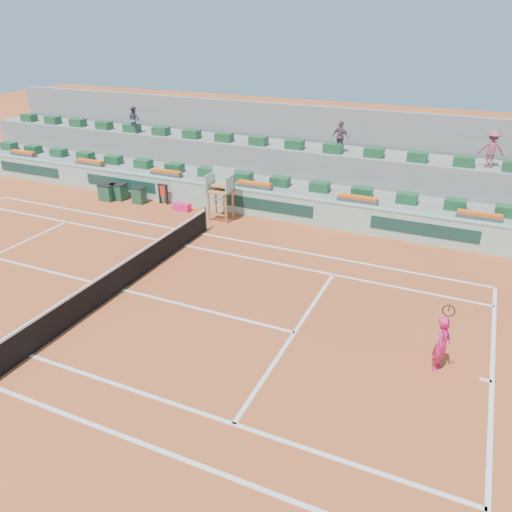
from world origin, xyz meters
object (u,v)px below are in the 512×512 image
object	(u,v)px
player_bag	(182,207)
drink_cooler_a	(139,195)
umpire_chair	(221,187)
tennis_player	(442,343)

from	to	relation	value
player_bag	drink_cooler_a	distance (m)	2.58
player_bag	drink_cooler_a	bearing A→B (deg)	178.70
player_bag	umpire_chair	world-z (taller)	umpire_chair
player_bag	tennis_player	size ratio (longest dim) A/B	0.38
player_bag	tennis_player	distance (m)	14.94
drink_cooler_a	tennis_player	xyz separation A→B (m)	(15.39, -7.71, 0.39)
umpire_chair	drink_cooler_a	world-z (taller)	umpire_chair
player_bag	tennis_player	bearing A→B (deg)	-30.82
umpire_chair	tennis_player	size ratio (longest dim) A/B	1.05
umpire_chair	tennis_player	xyz separation A→B (m)	(10.52, -7.50, -0.73)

